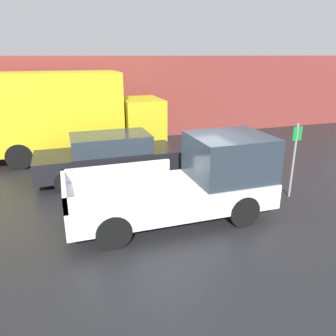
# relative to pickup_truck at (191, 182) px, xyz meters

# --- Properties ---
(ground_plane) EXTENTS (60.00, 60.00, 0.00)m
(ground_plane) POSITION_rel_pickup_truck_xyz_m (0.17, 0.23, -0.99)
(ground_plane) COLOR #232326
(building_wall) EXTENTS (28.00, 0.15, 4.05)m
(building_wall) POSITION_rel_pickup_truck_xyz_m (0.17, 9.05, 1.03)
(building_wall) COLOR brown
(building_wall) RESTS_ON ground
(pickup_truck) EXTENTS (5.23, 1.97, 2.14)m
(pickup_truck) POSITION_rel_pickup_truck_xyz_m (0.00, 0.00, 0.00)
(pickup_truck) COLOR silver
(pickup_truck) RESTS_ON ground
(car) EXTENTS (4.77, 1.84, 1.55)m
(car) POSITION_rel_pickup_truck_xyz_m (-1.59, 3.60, -0.21)
(car) COLOR black
(car) RESTS_ON ground
(delivery_truck) EXTENTS (7.52, 2.41, 3.45)m
(delivery_truck) POSITION_rel_pickup_truck_xyz_m (-2.89, 6.68, 0.85)
(delivery_truck) COLOR gold
(delivery_truck) RESTS_ON ground
(parking_sign) EXTENTS (0.30, 0.07, 2.25)m
(parking_sign) POSITION_rel_pickup_truck_xyz_m (3.37, 0.27, 0.28)
(parking_sign) COLOR gray
(parking_sign) RESTS_ON ground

